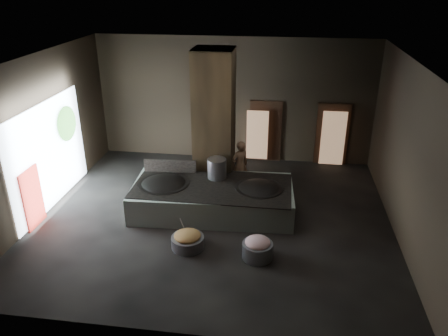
# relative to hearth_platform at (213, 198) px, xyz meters

# --- Properties ---
(floor) EXTENTS (10.00, 9.00, 0.10)m
(floor) POSITION_rel_hearth_platform_xyz_m (0.12, -0.38, -0.46)
(floor) COLOR black
(floor) RESTS_ON ground
(ceiling) EXTENTS (10.00, 9.00, 0.10)m
(ceiling) POSITION_rel_hearth_platform_xyz_m (0.12, -0.38, 4.14)
(ceiling) COLOR black
(ceiling) RESTS_ON back_wall
(back_wall) EXTENTS (10.00, 0.10, 4.50)m
(back_wall) POSITION_rel_hearth_platform_xyz_m (0.12, 4.17, 1.84)
(back_wall) COLOR black
(back_wall) RESTS_ON ground
(front_wall) EXTENTS (10.00, 0.10, 4.50)m
(front_wall) POSITION_rel_hearth_platform_xyz_m (0.12, -4.93, 1.84)
(front_wall) COLOR black
(front_wall) RESTS_ON ground
(left_wall) EXTENTS (0.10, 9.00, 4.50)m
(left_wall) POSITION_rel_hearth_platform_xyz_m (-4.93, -0.38, 1.84)
(left_wall) COLOR black
(left_wall) RESTS_ON ground
(right_wall) EXTENTS (0.10, 9.00, 4.50)m
(right_wall) POSITION_rel_hearth_platform_xyz_m (5.17, -0.38, 1.84)
(right_wall) COLOR black
(right_wall) RESTS_ON ground
(pillar) EXTENTS (1.20, 1.20, 4.50)m
(pillar) POSITION_rel_hearth_platform_xyz_m (-0.18, 1.52, 1.84)
(pillar) COLOR black
(pillar) RESTS_ON ground
(hearth_platform) EXTENTS (4.78, 2.48, 0.81)m
(hearth_platform) POSITION_rel_hearth_platform_xyz_m (0.00, 0.00, 0.00)
(hearth_platform) COLOR silver
(hearth_platform) RESTS_ON ground
(platform_cap) EXTENTS (4.56, 2.19, 0.03)m
(platform_cap) POSITION_rel_hearth_platform_xyz_m (0.00, 0.00, 0.41)
(platform_cap) COLOR black
(platform_cap) RESTS_ON hearth_platform
(wok_left) EXTENTS (1.47, 1.47, 0.41)m
(wok_left) POSITION_rel_hearth_platform_xyz_m (-1.45, -0.05, 0.34)
(wok_left) COLOR black
(wok_left) RESTS_ON hearth_platform
(wok_left_rim) EXTENTS (1.50, 1.50, 0.05)m
(wok_left_rim) POSITION_rel_hearth_platform_xyz_m (-1.45, -0.05, 0.41)
(wok_left_rim) COLOR black
(wok_left_rim) RESTS_ON hearth_platform
(wok_right) EXTENTS (1.37, 1.37, 0.39)m
(wok_right) POSITION_rel_hearth_platform_xyz_m (1.35, 0.05, 0.34)
(wok_right) COLOR black
(wok_right) RESTS_ON hearth_platform
(wok_right_rim) EXTENTS (1.40, 1.40, 0.05)m
(wok_right_rim) POSITION_rel_hearth_platform_xyz_m (1.35, 0.05, 0.41)
(wok_right_rim) COLOR black
(wok_right_rim) RESTS_ON hearth_platform
(stock_pot) EXTENTS (0.57, 0.57, 0.61)m
(stock_pot) POSITION_rel_hearth_platform_xyz_m (0.05, 0.55, 0.72)
(stock_pot) COLOR #A8A9B0
(stock_pot) RESTS_ON hearth_platform
(splash_guard) EXTENTS (1.62, 0.15, 0.41)m
(splash_guard) POSITION_rel_hearth_platform_xyz_m (-1.45, 0.75, 0.62)
(splash_guard) COLOR black
(splash_guard) RESTS_ON hearth_platform
(cook) EXTENTS (0.71, 0.67, 1.64)m
(cook) POSITION_rel_hearth_platform_xyz_m (0.64, 1.57, 0.42)
(cook) COLOR #9B6E4E
(cook) RESTS_ON ground
(veg_basin) EXTENTS (1.05, 1.05, 0.31)m
(veg_basin) POSITION_rel_hearth_platform_xyz_m (-0.33, -1.97, -0.25)
(veg_basin) COLOR slate
(veg_basin) RESTS_ON ground
(veg_fill) EXTENTS (0.70, 0.70, 0.21)m
(veg_fill) POSITION_rel_hearth_platform_xyz_m (-0.33, -1.97, -0.06)
(veg_fill) COLOR olive
(veg_fill) RESTS_ON veg_basin
(ladle) EXTENTS (0.08, 0.34, 0.60)m
(ladle) POSITION_rel_hearth_platform_xyz_m (-0.48, -1.82, 0.14)
(ladle) COLOR #A8A9B0
(ladle) RESTS_ON veg_basin
(meat_basin) EXTENTS (0.96, 0.96, 0.42)m
(meat_basin) POSITION_rel_hearth_platform_xyz_m (1.48, -2.16, -0.20)
(meat_basin) COLOR slate
(meat_basin) RESTS_ON ground
(meat_fill) EXTENTS (0.63, 0.63, 0.24)m
(meat_fill) POSITION_rel_hearth_platform_xyz_m (1.48, -2.16, 0.04)
(meat_fill) COLOR #D17D85
(meat_fill) RESTS_ON meat_basin
(doorway_near) EXTENTS (1.18, 0.08, 2.38)m
(doorway_near) POSITION_rel_hearth_platform_xyz_m (1.32, 4.07, 0.69)
(doorway_near) COLOR black
(doorway_near) RESTS_ON ground
(doorway_near_glow) EXTENTS (0.78, 0.04, 1.85)m
(doorway_near_glow) POSITION_rel_hearth_platform_xyz_m (1.03, 3.84, 0.64)
(doorway_near_glow) COLOR #8C6647
(doorway_near_glow) RESTS_ON ground
(doorway_far) EXTENTS (1.18, 0.08, 2.38)m
(doorway_far) POSITION_rel_hearth_platform_xyz_m (3.72, 4.07, 0.69)
(doorway_far) COLOR black
(doorway_far) RESTS_ON ground
(doorway_far_glow) EXTENTS (0.85, 0.04, 2.00)m
(doorway_far_glow) POSITION_rel_hearth_platform_xyz_m (3.75, 3.88, 0.64)
(doorway_far_glow) COLOR #8C6647
(doorway_far_glow) RESTS_ON ground
(left_opening) EXTENTS (0.04, 4.20, 3.10)m
(left_opening) POSITION_rel_hearth_platform_xyz_m (-4.83, -0.18, 1.19)
(left_opening) COLOR white
(left_opening) RESTS_ON ground
(pavilion_sliver) EXTENTS (0.05, 0.90, 1.70)m
(pavilion_sliver) POSITION_rel_hearth_platform_xyz_m (-4.76, -1.48, 0.44)
(pavilion_sliver) COLOR maroon
(pavilion_sliver) RESTS_ON ground
(tree_silhouette) EXTENTS (0.28, 1.10, 1.10)m
(tree_silhouette) POSITION_rel_hearth_platform_xyz_m (-4.73, 0.92, 1.79)
(tree_silhouette) COLOR #194714
(tree_silhouette) RESTS_ON left_opening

